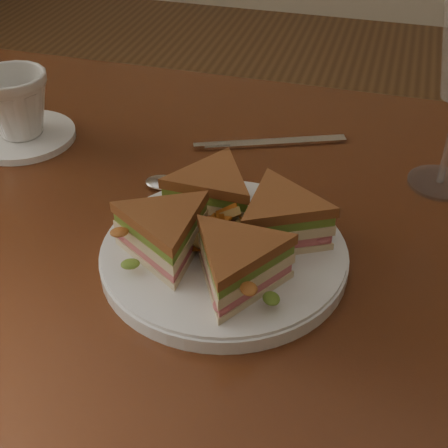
{
  "coord_description": "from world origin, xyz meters",
  "views": [
    {
      "loc": [
        0.15,
        -0.56,
        1.19
      ],
      "look_at": [
        0.01,
        -0.07,
        0.8
      ],
      "focal_mm": 50.0,
      "sensor_mm": 36.0,
      "label": 1
    }
  ],
  "objects_px": {
    "knife": "(265,143)",
    "coffee_cup": "(16,104)",
    "sandwich_wedges": "(224,228)",
    "spoon": "(182,186)",
    "saucer": "(23,136)",
    "table": "(233,286)",
    "plate": "(224,255)"
  },
  "relations": [
    {
      "from": "sandwich_wedges",
      "to": "spoon",
      "type": "relative_size",
      "value": 1.44
    },
    {
      "from": "table",
      "to": "plate",
      "type": "xyz_separation_m",
      "value": [
        0.01,
        -0.07,
        0.11
      ]
    },
    {
      "from": "plate",
      "to": "knife",
      "type": "xyz_separation_m",
      "value": [
        -0.01,
        0.26,
        -0.01
      ]
    },
    {
      "from": "spoon",
      "to": "knife",
      "type": "bearing_deg",
      "value": 55.54
    },
    {
      "from": "sandwich_wedges",
      "to": "knife",
      "type": "xyz_separation_m",
      "value": [
        -0.01,
        0.26,
        -0.04
      ]
    },
    {
      "from": "table",
      "to": "knife",
      "type": "relative_size",
      "value": 5.9
    },
    {
      "from": "sandwich_wedges",
      "to": "saucer",
      "type": "xyz_separation_m",
      "value": [
        -0.35,
        0.18,
        -0.04
      ]
    },
    {
      "from": "sandwich_wedges",
      "to": "coffee_cup",
      "type": "height_order",
      "value": "coffee_cup"
    },
    {
      "from": "saucer",
      "to": "coffee_cup",
      "type": "distance_m",
      "value": 0.05
    },
    {
      "from": "plate",
      "to": "sandwich_wedges",
      "type": "bearing_deg",
      "value": 104.04
    },
    {
      "from": "sandwich_wedges",
      "to": "knife",
      "type": "bearing_deg",
      "value": 93.21
    },
    {
      "from": "coffee_cup",
      "to": "plate",
      "type": "bearing_deg",
      "value": -25.51
    },
    {
      "from": "knife",
      "to": "table",
      "type": "bearing_deg",
      "value": -110.67
    },
    {
      "from": "table",
      "to": "spoon",
      "type": "relative_size",
      "value": 6.53
    },
    {
      "from": "table",
      "to": "saucer",
      "type": "relative_size",
      "value": 8.19
    },
    {
      "from": "spoon",
      "to": "knife",
      "type": "height_order",
      "value": "spoon"
    },
    {
      "from": "table",
      "to": "knife",
      "type": "distance_m",
      "value": 0.21
    },
    {
      "from": "plate",
      "to": "saucer",
      "type": "height_order",
      "value": "plate"
    },
    {
      "from": "spoon",
      "to": "saucer",
      "type": "height_order",
      "value": "same"
    },
    {
      "from": "table",
      "to": "saucer",
      "type": "xyz_separation_m",
      "value": [
        -0.34,
        0.11,
        0.1
      ]
    },
    {
      "from": "plate",
      "to": "coffee_cup",
      "type": "xyz_separation_m",
      "value": [
        -0.35,
        0.18,
        0.05
      ]
    },
    {
      "from": "knife",
      "to": "saucer",
      "type": "relative_size",
      "value": 1.39
    },
    {
      "from": "saucer",
      "to": "table",
      "type": "bearing_deg",
      "value": -17.72
    },
    {
      "from": "table",
      "to": "saucer",
      "type": "height_order",
      "value": "saucer"
    },
    {
      "from": "saucer",
      "to": "coffee_cup",
      "type": "height_order",
      "value": "coffee_cup"
    },
    {
      "from": "saucer",
      "to": "coffee_cup",
      "type": "bearing_deg",
      "value": 0.0
    },
    {
      "from": "knife",
      "to": "coffee_cup",
      "type": "height_order",
      "value": "coffee_cup"
    },
    {
      "from": "coffee_cup",
      "to": "table",
      "type": "bearing_deg",
      "value": -16.25
    },
    {
      "from": "sandwich_wedges",
      "to": "knife",
      "type": "relative_size",
      "value": 1.3
    },
    {
      "from": "plate",
      "to": "sandwich_wedges",
      "type": "relative_size",
      "value": 0.99
    },
    {
      "from": "knife",
      "to": "coffee_cup",
      "type": "relative_size",
      "value": 2.12
    },
    {
      "from": "table",
      "to": "saucer",
      "type": "distance_m",
      "value": 0.37
    }
  ]
}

